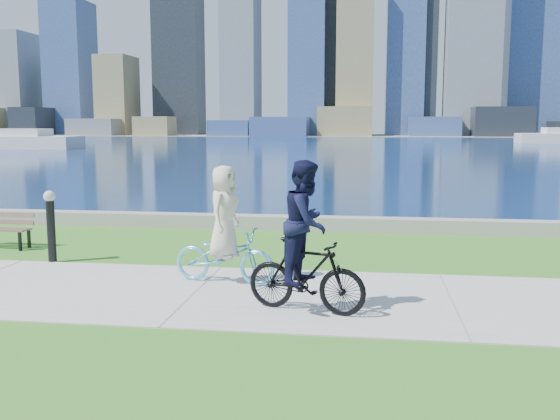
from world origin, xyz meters
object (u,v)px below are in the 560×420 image
at_px(bollard_lamp, 51,221).
at_px(cyclist_man, 306,249).
at_px(park_bench, 0,227).
at_px(cyclist_woman, 224,240).

bearing_deg(bollard_lamp, cyclist_man, -26.20).
xyz_separation_m(park_bench, bollard_lamp, (1.86, -1.22, 0.35)).
height_order(bollard_lamp, cyclist_woman, cyclist_woman).
bearing_deg(park_bench, cyclist_woman, -20.01).
distance_m(bollard_lamp, cyclist_woman, 3.88).
bearing_deg(bollard_lamp, cyclist_woman, -16.98).
xyz_separation_m(bollard_lamp, cyclist_woman, (3.71, -1.13, -0.05)).
bearing_deg(cyclist_man, park_bench, 76.76).
xyz_separation_m(bollard_lamp, cyclist_man, (5.23, -2.57, 0.12)).
xyz_separation_m(cyclist_woman, cyclist_man, (1.52, -1.44, 0.18)).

